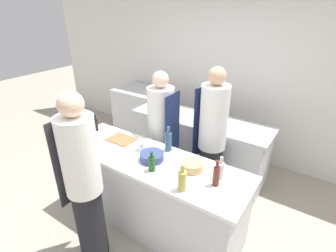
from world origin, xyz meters
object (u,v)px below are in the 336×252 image
at_px(chef_at_prep_near, 84,183).
at_px(bowl_mixing_large, 152,156).
at_px(chef_at_pass_far, 212,140).
at_px(bottle_water, 220,170).
at_px(chef_at_stove, 161,134).
at_px(bottle_vinegar, 216,175).
at_px(cup, 141,146).
at_px(bottle_olive_oil, 168,141).
at_px(bottle_wine, 152,163).
at_px(bottle_sauce, 182,180).
at_px(bottle_cooking_oil, 96,124).
at_px(bowl_prep_small, 192,166).
at_px(oven_range, 141,113).

height_order(chef_at_prep_near, bowl_mixing_large, chef_at_prep_near).
relative_size(chef_at_pass_far, bottle_water, 7.85).
distance_m(chef_at_stove, bottle_vinegar, 1.27).
bearing_deg(cup, bottle_olive_oil, 32.32).
bearing_deg(bottle_wine, cup, 144.07).
xyz_separation_m(bottle_water, cup, (-0.96, -0.01, -0.05)).
relative_size(bottle_vinegar, bowl_mixing_large, 1.04).
xyz_separation_m(bottle_olive_oil, bottle_wine, (0.08, -0.42, -0.03)).
xyz_separation_m(bottle_olive_oil, bottle_sauce, (0.49, -0.50, -0.01)).
bearing_deg(bottle_cooking_oil, chef_at_prep_near, -47.79).
bearing_deg(bottle_sauce, bottle_cooking_oil, 165.96).
distance_m(chef_at_pass_far, bowl_mixing_large, 0.82).
xyz_separation_m(chef_at_stove, bottle_wine, (0.45, -0.79, 0.15)).
xyz_separation_m(chef_at_stove, bottle_vinegar, (1.08, -0.65, 0.17)).
height_order(bottle_vinegar, bowl_prep_small, bottle_vinegar).
bearing_deg(oven_range, chef_at_prep_near, -61.24).
relative_size(oven_range, chef_at_stove, 0.56).
relative_size(bottle_wine, bottle_water, 0.92).
height_order(chef_at_prep_near, bowl_prep_small, chef_at_prep_near).
height_order(bowl_mixing_large, cup, cup).
xyz_separation_m(bottle_wine, bottle_water, (0.61, 0.27, 0.01)).
distance_m(bottle_cooking_oil, cup, 0.81).
bearing_deg(cup, bottle_sauce, -24.13).
bearing_deg(bottle_cooking_oil, bottle_sauce, -14.04).
bearing_deg(bottle_vinegar, oven_range, 143.40).
distance_m(chef_at_pass_far, bottle_cooking_oil, 1.50).
height_order(chef_at_pass_far, bottle_vinegar, chef_at_pass_far).
xyz_separation_m(chef_at_prep_near, bottle_wine, (0.40, 0.52, 0.08)).
bearing_deg(bowl_mixing_large, bottle_water, 9.00).
distance_m(bottle_wine, bottle_sauce, 0.41).
bearing_deg(bottle_wine, chef_at_prep_near, -127.49).
xyz_separation_m(bottle_vinegar, bottle_sauce, (-0.22, -0.23, -0.00)).
bearing_deg(chef_at_stove, chef_at_pass_far, 96.35).
height_order(bottle_water, bowl_mixing_large, bottle_water).
bearing_deg(cup, chef_at_prep_near, -93.98).
xyz_separation_m(chef_at_stove, bowl_mixing_large, (0.34, -0.64, 0.10)).
distance_m(chef_at_stove, bottle_olive_oil, 0.56).
height_order(oven_range, bottle_olive_oil, bottle_olive_oil).
distance_m(chef_at_stove, bottle_water, 1.20).
height_order(chef_at_pass_far, bottle_cooking_oil, chef_at_pass_far).
bearing_deg(bowl_prep_small, bowl_mixing_large, -169.15).
xyz_separation_m(oven_range, bottle_cooking_oil, (0.58, -1.59, 0.52)).
xyz_separation_m(bottle_vinegar, bowl_mixing_large, (-0.74, 0.00, -0.06)).
distance_m(bottle_vinegar, cup, 0.98).
bearing_deg(bowl_prep_small, bottle_cooking_oil, 177.35).
relative_size(chef_at_prep_near, chef_at_stove, 1.07).
height_order(bottle_wine, bowl_mixing_large, bottle_wine).
bearing_deg(bottle_olive_oil, bowl_mixing_large, -96.87).
bearing_deg(bottle_sauce, bottle_water, 58.88).
bearing_deg(bottle_water, cup, -179.15).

